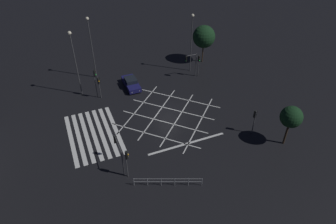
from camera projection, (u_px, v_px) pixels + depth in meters
ground_plane at (168, 115)px, 39.65m from camera, size 200.00×200.00×0.00m
road_markings at (120, 129)px, 37.37m from camera, size 14.65×20.12×0.01m
traffic_light_se_cross at (127, 159)px, 29.79m from camera, size 0.36×0.39×3.60m
traffic_light_sw_cross at (95, 78)px, 41.21m from camera, size 0.36×0.39×4.44m
traffic_light_nw_cross at (190, 61)px, 45.91m from camera, size 0.36×1.94×3.93m
traffic_light_sw_main at (99, 84)px, 41.42m from camera, size 0.39×0.36×3.39m
traffic_light_ne_main at (254, 117)px, 35.42m from camera, size 0.39×0.36×3.36m
traffic_light_nw_main at (199, 62)px, 46.22m from camera, size 0.39×0.36×3.66m
traffic_light_se_main at (118, 148)px, 31.15m from camera, size 2.93×0.36×3.39m
street_lamp_east at (192, 34)px, 45.50m from camera, size 0.49×0.49×9.38m
street_lamp_west at (74, 53)px, 39.82m from camera, size 0.50×0.50×9.55m
street_lamp_far at (90, 39)px, 43.65m from camera, size 0.49×0.49×9.70m
street_tree_near at (204, 37)px, 49.09m from camera, size 3.70×3.70×6.40m
street_tree_far at (291, 117)px, 33.00m from camera, size 2.49×2.49×5.18m
waiting_car at (131, 83)px, 44.90m from camera, size 4.60×1.83×1.42m
pedestrian_railing at (168, 181)px, 29.96m from camera, size 2.66×6.39×1.05m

